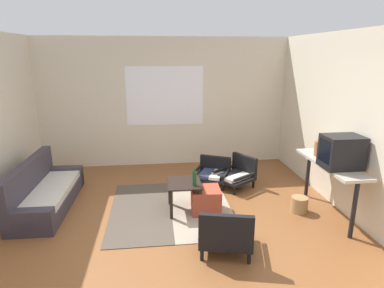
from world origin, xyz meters
name	(u,v)px	position (x,y,z in m)	size (l,w,h in m)	color
ground_plane	(176,237)	(0.00, 0.00, 0.00)	(7.80, 7.80, 0.00)	brown
far_wall_with_window	(165,103)	(0.00, 3.06, 1.35)	(5.60, 0.13, 2.70)	beige
side_wall_right	(362,128)	(2.66, 0.30, 1.35)	(0.12, 6.60, 2.70)	beige
area_rug	(171,208)	(-0.02, 0.83, 0.01)	(1.87, 2.04, 0.01)	#4C4238
couch	(44,193)	(-2.00, 1.13, 0.23)	(0.70, 1.87, 0.75)	#38333D
coffee_table	(184,189)	(0.18, 0.74, 0.37)	(0.50, 0.56, 0.47)	black
armchair_by_window	(213,172)	(0.82, 1.77, 0.23)	(0.77, 0.74, 0.49)	black
armchair_striped_foreground	(226,234)	(0.58, -0.43, 0.27)	(0.76, 0.73, 0.61)	black
armchair_corner	(238,173)	(1.25, 1.58, 0.25)	(0.79, 0.79, 0.56)	black
ottoman_orange	(206,200)	(0.51, 0.67, 0.19)	(0.43, 0.43, 0.38)	#993D28
console_shelf	(330,169)	(2.31, 0.36, 0.74)	(0.43, 1.41, 0.84)	#B2AD9E
crt_television	(342,152)	(2.30, 0.14, 1.07)	(0.51, 0.39, 0.45)	black
clay_vase	(321,148)	(2.31, 0.68, 0.96)	(0.22, 0.22, 0.32)	#935B38
glass_bottle	(195,178)	(0.33, 0.60, 0.59)	(0.06, 0.06, 0.28)	#194723
wicker_basket	(299,204)	(1.95, 0.50, 0.12)	(0.25, 0.25, 0.24)	#9E7A4C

